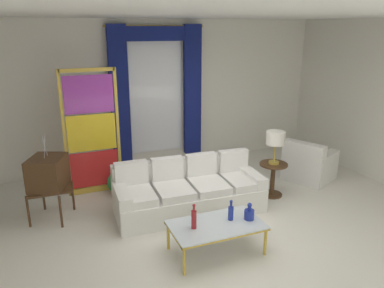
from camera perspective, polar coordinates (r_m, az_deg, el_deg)
ground_plane at (r=5.67m, az=4.06°, el=-12.68°), size 16.00×16.00×0.00m
wall_rear at (r=7.89m, az=-5.52°, el=7.53°), size 8.00×0.12×3.00m
wall_right at (r=7.81m, az=27.27°, el=5.59°), size 0.12×7.00×3.00m
ceiling_slab at (r=5.64m, az=0.99°, el=19.24°), size 8.00×7.60×0.04m
curtained_window at (r=7.68m, az=-5.38°, el=9.10°), size 2.00×0.17×2.70m
couch_white_long at (r=6.07m, az=-0.65°, el=-7.26°), size 2.38×1.02×0.86m
coffee_table at (r=4.96m, az=3.74°, el=-12.42°), size 1.20×0.68×0.41m
bottle_blue_decanter at (r=4.77m, az=0.29°, el=-11.26°), size 0.07×0.07×0.34m
bottle_crystal_tall at (r=5.01m, az=5.94°, el=-10.26°), size 0.07×0.07×0.28m
bottle_amber_squat at (r=5.06m, az=8.71°, el=-10.44°), size 0.13×0.13×0.24m
vintage_tv at (r=6.03m, az=-21.11°, el=-4.33°), size 0.70×0.74×1.35m
armchair_white at (r=7.57m, az=17.31°, el=-3.12°), size 1.09×1.08×0.80m
stained_glass_divider at (r=6.68m, az=-14.99°, el=1.32°), size 0.95×0.05×2.20m
peacock_figurine at (r=6.71m, az=-10.76°, el=-5.92°), size 0.44×0.60×0.50m
round_side_table at (r=6.68m, az=12.22°, el=-4.85°), size 0.48×0.48×0.59m
table_lamp_brass at (r=6.46m, az=12.60°, el=0.69°), size 0.32×0.32×0.57m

